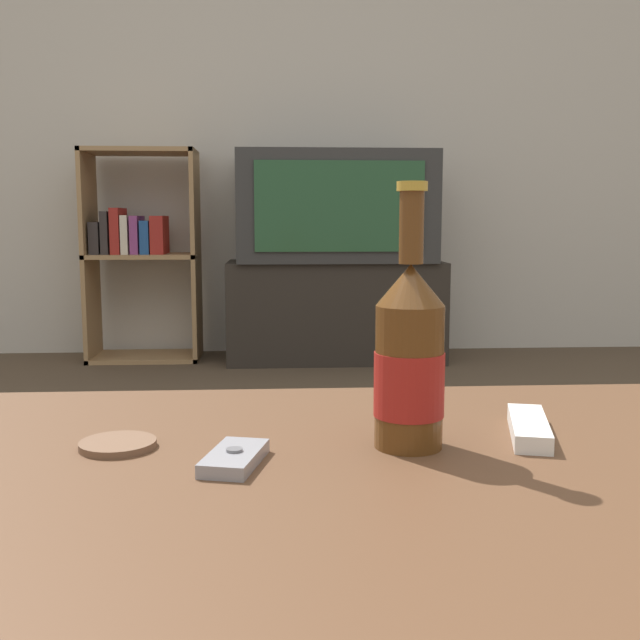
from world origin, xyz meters
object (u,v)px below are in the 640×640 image
object	(u,v)px
tv_stand	(335,311)
bookshelf	(139,249)
cell_phone	(234,458)
remote_control	(529,428)
television	(335,207)
beer_bottle	(409,359)

from	to	relation	value
tv_stand	bookshelf	xyz separation A→B (m)	(-0.91, 0.06, 0.29)
cell_phone	remote_control	bearing A→B (deg)	27.62
television	beer_bottle	world-z (taller)	television
television	cell_phone	bearing A→B (deg)	-96.80
bookshelf	tv_stand	bearing A→B (deg)	-4.09
bookshelf	cell_phone	size ratio (longest dim) A/B	9.08
bookshelf	beer_bottle	xyz separation A→B (m)	(0.77, -2.74, -0.01)
tv_stand	cell_phone	world-z (taller)	tv_stand
television	cell_phone	size ratio (longest dim) A/B	8.32
television	bookshelf	size ratio (longest dim) A/B	0.92
bookshelf	remote_control	bearing A→B (deg)	-71.35
television	remote_control	distance (m)	2.66
remote_control	cell_phone	bearing A→B (deg)	-151.89
bookshelf	beer_bottle	distance (m)	2.85
beer_bottle	remote_control	world-z (taller)	beer_bottle
beer_bottle	remote_control	bearing A→B (deg)	11.77
tv_stand	beer_bottle	distance (m)	2.69
television	cell_phone	world-z (taller)	television
cell_phone	remote_control	distance (m)	0.34
television	bookshelf	distance (m)	0.93
television	bookshelf	xyz separation A→B (m)	(-0.91, 0.07, -0.19)
beer_bottle	remote_control	xyz separation A→B (m)	(0.14, 0.03, -0.09)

